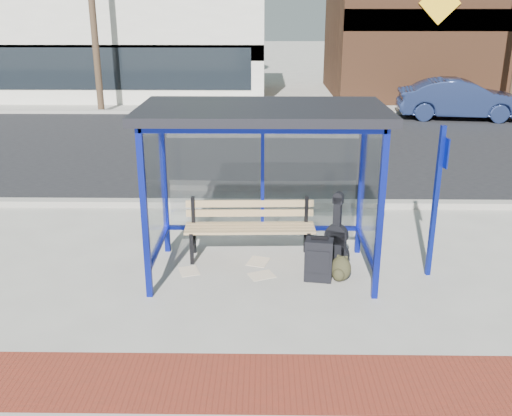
{
  "coord_description": "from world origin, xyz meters",
  "views": [
    {
      "loc": [
        0.02,
        -7.54,
        3.66
      ],
      "look_at": [
        -0.09,
        0.2,
        0.92
      ],
      "focal_mm": 40.0,
      "sensor_mm": 36.0,
      "label": 1
    }
  ],
  "objects_px": {
    "parked_car": "(460,99)",
    "backpack": "(340,269)",
    "guitar_bag": "(336,242)",
    "bench": "(250,224)",
    "suitcase": "(319,260)"
  },
  "relations": [
    {
      "from": "suitcase",
      "to": "backpack",
      "type": "relative_size",
      "value": 1.87
    },
    {
      "from": "parked_car",
      "to": "backpack",
      "type": "bearing_deg",
      "value": 162.49
    },
    {
      "from": "bench",
      "to": "suitcase",
      "type": "xyz_separation_m",
      "value": [
        0.98,
        -0.82,
        -0.22
      ]
    },
    {
      "from": "suitcase",
      "to": "backpack",
      "type": "bearing_deg",
      "value": 6.83
    },
    {
      "from": "bench",
      "to": "backpack",
      "type": "bearing_deg",
      "value": -34.35
    },
    {
      "from": "guitar_bag",
      "to": "parked_car",
      "type": "xyz_separation_m",
      "value": [
        5.65,
        12.03,
        0.28
      ]
    },
    {
      "from": "bench",
      "to": "parked_car",
      "type": "xyz_separation_m",
      "value": [
        6.92,
        11.63,
        0.16
      ]
    },
    {
      "from": "guitar_bag",
      "to": "suitcase",
      "type": "height_order",
      "value": "guitar_bag"
    },
    {
      "from": "bench",
      "to": "parked_car",
      "type": "distance_m",
      "value": 13.54
    },
    {
      "from": "parked_car",
      "to": "guitar_bag",
      "type": "bearing_deg",
      "value": 161.65
    },
    {
      "from": "suitcase",
      "to": "backpack",
      "type": "height_order",
      "value": "suitcase"
    },
    {
      "from": "guitar_bag",
      "to": "backpack",
      "type": "bearing_deg",
      "value": -63.15
    },
    {
      "from": "bench",
      "to": "suitcase",
      "type": "relative_size",
      "value": 2.96
    },
    {
      "from": "bench",
      "to": "parked_car",
      "type": "relative_size",
      "value": 0.48
    },
    {
      "from": "bench",
      "to": "guitar_bag",
      "type": "bearing_deg",
      "value": -19.2
    }
  ]
}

